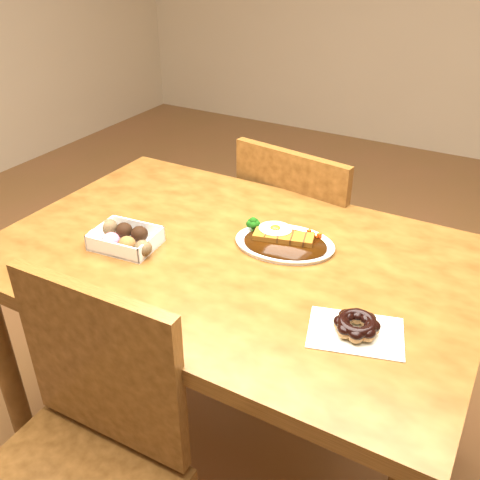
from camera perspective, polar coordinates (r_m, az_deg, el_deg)
The scene contains 7 objects.
ground at distance 1.85m, azimuth -0.62°, elevation -21.45°, with size 6.00×6.00×0.00m, color brown.
table at distance 1.39m, azimuth -0.77°, elevation -4.78°, with size 1.20×0.80×0.75m.
chair_far at distance 1.90m, azimuth 7.03°, elevation -0.71°, with size 0.48×0.48×0.87m.
chair_near at distance 1.26m, azimuth -17.34°, elevation -22.64°, with size 0.43×0.43×0.87m.
katsu_curry_plate at distance 1.37m, azimuth 4.63°, elevation -0.06°, with size 0.28×0.22×0.05m.
donut_box at distance 1.39m, azimuth -12.28°, elevation 0.23°, with size 0.19×0.14×0.05m.
pon_de_ring at distance 1.10m, azimuth 12.33°, elevation -8.93°, with size 0.22×0.18×0.04m.
Camera 1 is at (0.57, -0.98, 1.46)m, focal length 40.00 mm.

